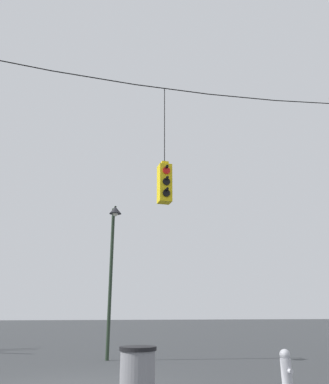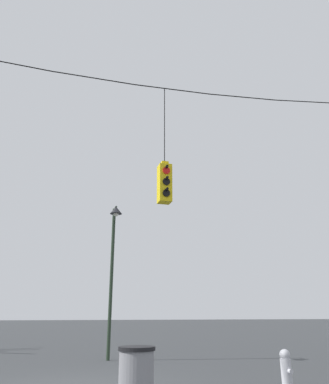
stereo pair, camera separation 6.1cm
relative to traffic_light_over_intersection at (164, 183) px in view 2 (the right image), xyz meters
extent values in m
cylinder|color=black|center=(-4.36, 0.00, 2.97)|extent=(2.31, 0.03, 0.12)
cylinder|color=black|center=(-2.05, 0.00, 2.92)|extent=(2.31, 0.03, 0.03)
cylinder|color=black|center=(0.26, 0.00, 2.97)|extent=(2.31, 0.03, 0.12)
cylinder|color=black|center=(2.58, 0.00, 3.10)|extent=(2.32, 0.03, 0.21)
cylinder|color=black|center=(4.89, 0.00, 3.33)|extent=(2.32, 0.03, 0.30)
cube|color=yellow|center=(0.00, 0.00, -0.03)|extent=(0.34, 0.34, 1.06)
cube|color=yellow|center=(0.00, 0.00, 0.55)|extent=(0.19, 0.19, 0.10)
cylinder|color=black|center=(0.00, 0.00, 1.77)|extent=(0.02, 0.02, 2.35)
cylinder|color=red|center=(0.00, -0.18, 0.28)|extent=(0.20, 0.03, 0.20)
cylinder|color=black|center=(0.00, -0.23, 0.37)|extent=(0.07, 0.12, 0.07)
cylinder|color=black|center=(0.00, -0.18, -0.03)|extent=(0.20, 0.03, 0.20)
cylinder|color=black|center=(0.00, -0.23, 0.06)|extent=(0.07, 0.12, 0.07)
cylinder|color=black|center=(0.00, -0.18, -0.35)|extent=(0.20, 0.03, 0.20)
cylinder|color=black|center=(0.00, -0.23, -0.26)|extent=(0.07, 0.12, 0.07)
cylinder|color=red|center=(0.00, 0.19, 0.28)|extent=(0.20, 0.03, 0.20)
cylinder|color=black|center=(0.00, 0.23, 0.37)|extent=(0.07, 0.12, 0.07)
cylinder|color=black|center=(0.00, 0.19, -0.03)|extent=(0.20, 0.03, 0.20)
cylinder|color=black|center=(0.00, 0.23, 0.06)|extent=(0.07, 0.12, 0.07)
cylinder|color=black|center=(0.00, 0.19, -0.35)|extent=(0.20, 0.03, 0.20)
cylinder|color=black|center=(0.00, 0.23, -0.26)|extent=(0.07, 0.12, 0.07)
cylinder|color=#233323|center=(-0.73, 4.34, -2.24)|extent=(0.12, 0.12, 5.22)
cylinder|color=#233323|center=(-0.73, 4.10, 0.32)|extent=(0.07, 0.48, 0.07)
cone|color=#232328|center=(-0.73, 3.86, 0.19)|extent=(0.43, 0.43, 0.26)
sphere|color=silver|center=(-0.73, 3.86, 0.06)|extent=(0.20, 0.20, 0.20)
cylinder|color=silver|center=(2.21, -1.58, -4.57)|extent=(0.22, 0.22, 0.56)
sphere|color=silver|center=(2.21, -1.58, -4.21)|extent=(0.22, 0.22, 0.22)
cylinder|color=silver|center=(2.21, -1.72, -4.51)|extent=(0.09, 0.10, 0.09)
cylinder|color=gray|center=(-1.24, -2.76, -4.40)|extent=(0.56, 0.56, 0.90)
cylinder|color=black|center=(-1.24, -2.76, -3.92)|extent=(0.60, 0.60, 0.06)
camera|label=1|loc=(-2.64, -9.16, -3.39)|focal=35.00mm
camera|label=2|loc=(-2.58, -9.18, -3.39)|focal=35.00mm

